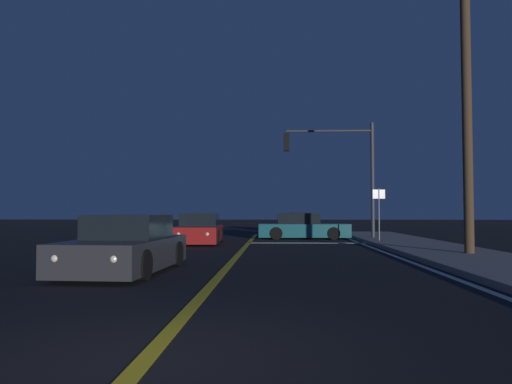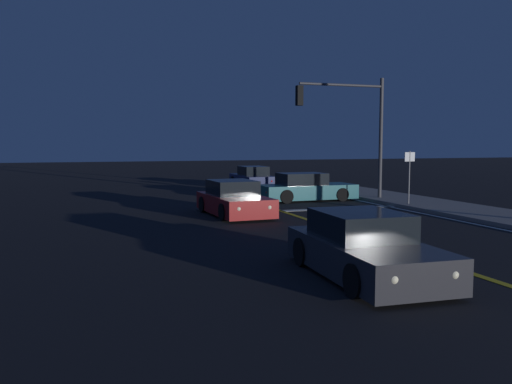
# 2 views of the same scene
# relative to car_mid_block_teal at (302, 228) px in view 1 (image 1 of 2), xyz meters

# --- Properties ---
(ground_plane) EXTENTS (160.00, 160.00, 0.00)m
(ground_plane) POSITION_rel_car_mid_block_teal_xyz_m (-2.62, -20.54, -0.58)
(ground_plane) COLOR black
(sidewalk_right) EXTENTS (3.20, 33.56, 0.15)m
(sidewalk_right) POSITION_rel_car_mid_block_teal_xyz_m (4.25, -11.22, -0.51)
(sidewalk_right) COLOR gray
(sidewalk_right) RESTS_ON ground
(lane_line_center) EXTENTS (0.20, 31.70, 0.01)m
(lane_line_center) POSITION_rel_car_mid_block_teal_xyz_m (-2.62, -11.22, -0.58)
(lane_line_center) COLOR gold
(lane_line_center) RESTS_ON ground
(lane_line_edge_right) EXTENTS (0.16, 31.70, 0.01)m
(lane_line_edge_right) POSITION_rel_car_mid_block_teal_xyz_m (2.40, -11.22, -0.58)
(lane_line_edge_right) COLOR silver
(lane_line_edge_right) RESTS_ON ground
(stop_bar) EXTENTS (5.27, 0.50, 0.01)m
(stop_bar) POSITION_rel_car_mid_block_teal_xyz_m (0.02, -3.39, -0.58)
(stop_bar) COLOR silver
(stop_bar) RESTS_ON ground
(car_mid_block_teal) EXTENTS (4.75, 2.01, 1.34)m
(car_mid_block_teal) POSITION_rel_car_mid_block_teal_xyz_m (0.00, 0.00, 0.00)
(car_mid_block_teal) COLOR #195960
(car_mid_block_teal) RESTS_ON ground
(car_distant_tail_red) EXTENTS (2.11, 4.34, 1.34)m
(car_distant_tail_red) POSITION_rel_car_mid_block_teal_xyz_m (-4.79, -3.92, -0.00)
(car_distant_tail_red) COLOR maroon
(car_distant_tail_red) RESTS_ON ground
(car_following_oncoming_charcoal) EXTENTS (2.15, 4.38, 1.34)m
(car_following_oncoming_charcoal) POSITION_rel_car_mid_block_teal_xyz_m (-4.92, -13.87, -0.00)
(car_following_oncoming_charcoal) COLOR #2D2D33
(car_following_oncoming_charcoal) RESTS_ON ground
(car_parked_curb_navy) EXTENTS (1.87, 4.52, 1.34)m
(car_parked_curb_navy) POSITION_rel_car_mid_block_teal_xyz_m (-0.02, 8.15, -0.00)
(car_parked_curb_navy) COLOR navy
(car_parked_curb_navy) RESTS_ON ground
(traffic_signal_near_right) EXTENTS (4.52, 0.28, 5.88)m
(traffic_signal_near_right) POSITION_rel_car_mid_block_teal_xyz_m (1.84, -1.09, 3.37)
(traffic_signal_near_right) COLOR #38383D
(traffic_signal_near_right) RESTS_ON ground
(utility_pole_right) EXTENTS (1.97, 0.29, 9.83)m
(utility_pole_right) POSITION_rel_car_mid_block_teal_xyz_m (4.55, -10.12, 4.56)
(utility_pole_right) COLOR #4C3823
(utility_pole_right) RESTS_ON ground
(street_sign_corner) EXTENTS (0.56, 0.11, 2.44)m
(street_sign_corner) POSITION_rel_car_mid_block_teal_xyz_m (3.15, -3.89, 1.06)
(street_sign_corner) COLOR slate
(street_sign_corner) RESTS_ON ground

